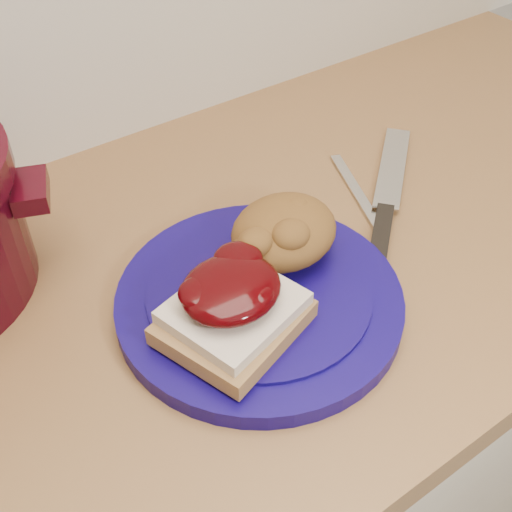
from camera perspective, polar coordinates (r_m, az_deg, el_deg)
base_cabinet at (r=1.07m, az=-2.27°, el=-19.58°), size 4.00×0.60×0.86m
plate at (r=0.65m, az=0.30°, el=-3.95°), size 0.34×0.34×0.02m
sandwich at (r=0.59m, az=-2.10°, el=-4.50°), size 0.15×0.14×0.06m
stuffing_mound at (r=0.66m, az=2.50°, el=2.20°), size 0.14×0.12×0.06m
chef_knife at (r=0.76m, az=11.31°, el=3.42°), size 0.23×0.21×0.02m
butter_knife at (r=0.80m, az=9.02°, el=5.59°), size 0.07×0.16×0.00m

